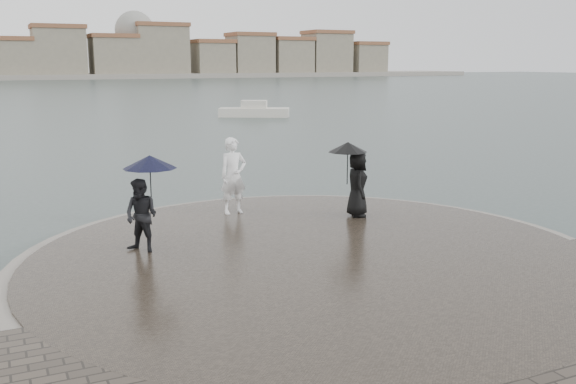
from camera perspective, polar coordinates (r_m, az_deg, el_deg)
ground at (r=10.89m, az=11.01°, el=-12.15°), size 400.00×400.00×0.00m
kerb_ring at (r=13.62m, az=2.33°, el=-6.32°), size 12.50×12.50×0.32m
quay_tip at (r=13.61m, az=2.33°, el=-6.24°), size 11.90×11.90×0.36m
statue at (r=16.96m, az=-4.88°, el=1.45°), size 0.78×0.55×2.02m
visitor_left at (r=13.84m, az=-12.66°, el=-0.46°), size 1.30×1.15×2.04m
visitor_right at (r=16.65m, az=5.97°, el=1.55°), size 1.17×1.10×1.95m
boats at (r=47.85m, az=-18.05°, el=6.25°), size 32.31×3.96×1.50m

